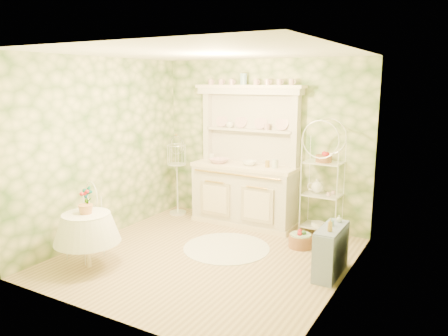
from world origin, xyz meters
The scene contains 22 objects.
floor centered at (0.00, 0.00, 0.00)m, with size 3.60×3.60×0.00m, color #D0B384.
ceiling centered at (0.00, 0.00, 2.70)m, with size 3.60×3.60×0.00m, color white.
wall_left centered at (-1.80, 0.00, 1.35)m, with size 3.60×3.60×0.00m, color beige.
wall_right centered at (1.80, 0.00, 1.35)m, with size 3.60×3.60×0.00m, color beige.
wall_back centered at (0.00, 1.80, 1.35)m, with size 3.60×3.60×0.00m, color beige.
wall_front centered at (0.00, -1.80, 1.35)m, with size 3.60×3.60×0.00m, color beige.
kitchen_dresser centered at (-0.20, 1.52, 1.15)m, with size 1.87×0.61×2.29m, color silver.
bakers_rack centered at (1.09, 1.61, 0.91)m, with size 0.57×0.41×1.83m, color white.
side_shelf centered at (1.62, 0.31, 0.32)m, with size 0.28×0.75×0.64m, color #8293BE.
round_table centered at (-1.14, -1.01, 0.31)m, with size 0.56×0.56×0.61m, color white.
cafe_chair centered at (-1.40, -0.82, 0.39)m, with size 0.36×0.36×0.78m, color white.
birdcage_stand centered at (-1.49, 1.43, 0.70)m, with size 0.33×0.33×1.39m, color white.
floor_basket centered at (0.99, 0.98, 0.10)m, with size 0.32×0.32×0.20m, color #A06B44.
lace_rug centered at (0.09, 0.42, 0.01)m, with size 1.24×1.24×0.01m, color white.
bowl_floral centered at (-0.63, 1.43, 1.02)m, with size 0.31×0.31×0.08m, color white.
bowl_white centered at (-0.10, 1.50, 1.02)m, with size 0.23×0.23×0.07m, color white.
cup_left centered at (-0.56, 1.68, 1.61)m, with size 0.12×0.12×0.10m, color white.
cup_right centered at (0.12, 1.68, 1.61)m, with size 0.11×0.11×0.10m, color white.
potted_geranium centered at (-1.16, -0.96, 0.85)m, with size 0.18×0.12×0.33m, color #3F7238.
bottle_amber centered at (1.64, 0.13, 0.68)m, with size 0.06×0.06×0.16m, color #AC8A3D.
bottle_blue centered at (1.60, 0.35, 0.65)m, with size 0.04×0.04×0.10m, color #85B1C4.
bottle_glass centered at (1.64, 0.53, 0.65)m, with size 0.07×0.07×0.09m, color silver.
Camera 1 is at (2.97, -4.72, 2.35)m, focal length 35.00 mm.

